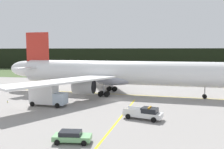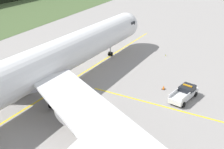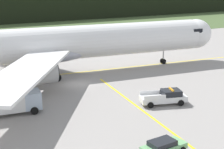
{
  "view_description": "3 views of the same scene",
  "coord_description": "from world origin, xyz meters",
  "px_view_note": "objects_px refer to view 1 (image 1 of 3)",
  "views": [
    {
      "loc": [
        7.57,
        -47.07,
        10.16
      ],
      "look_at": [
        -1.33,
        5.02,
        4.71
      ],
      "focal_mm": 37.84,
      "sensor_mm": 36.0,
      "label": 1
    },
    {
      "loc": [
        -29.17,
        -17.02,
        19.47
      ],
      "look_at": [
        4.61,
        -2.02,
        2.74
      ],
      "focal_mm": 43.01,
      "sensor_mm": 36.0,
      "label": 2
    },
    {
      "loc": [
        -18.18,
        -45.96,
        15.3
      ],
      "look_at": [
        3.59,
        -4.2,
        2.07
      ],
      "focal_mm": 56.19,
      "sensor_mm": 36.0,
      "label": 3
    }
  ],
  "objects_px": {
    "ops_pickup_truck": "(144,113)",
    "staff_car": "(72,136)",
    "apron_cone": "(156,112)",
    "airliner": "(119,73)",
    "catering_truck": "(47,95)"
  },
  "relations": [
    {
      "from": "ops_pickup_truck",
      "to": "catering_truck",
      "type": "height_order",
      "value": "catering_truck"
    },
    {
      "from": "ops_pickup_truck",
      "to": "staff_car",
      "type": "xyz_separation_m",
      "value": [
        -7.59,
        -10.3,
        -0.2
      ]
    },
    {
      "from": "airliner",
      "to": "ops_pickup_truck",
      "type": "distance_m",
      "value": 20.4
    },
    {
      "from": "airliner",
      "to": "staff_car",
      "type": "distance_m",
      "value": 29.55
    },
    {
      "from": "catering_truck",
      "to": "ops_pickup_truck",
      "type": "bearing_deg",
      "value": -17.21
    },
    {
      "from": "staff_car",
      "to": "apron_cone",
      "type": "height_order",
      "value": "staff_car"
    },
    {
      "from": "catering_truck",
      "to": "apron_cone",
      "type": "relative_size",
      "value": 10.45
    },
    {
      "from": "ops_pickup_truck",
      "to": "apron_cone",
      "type": "height_order",
      "value": "ops_pickup_truck"
    },
    {
      "from": "staff_car",
      "to": "apron_cone",
      "type": "bearing_deg",
      "value": 55.82
    },
    {
      "from": "staff_car",
      "to": "ops_pickup_truck",
      "type": "bearing_deg",
      "value": 53.61
    },
    {
      "from": "ops_pickup_truck",
      "to": "apron_cone",
      "type": "xyz_separation_m",
      "value": [
        1.75,
        3.46,
        -0.58
      ]
    },
    {
      "from": "catering_truck",
      "to": "staff_car",
      "type": "xyz_separation_m",
      "value": [
        10.28,
        -15.83,
        -1.24
      ]
    },
    {
      "from": "airliner",
      "to": "catering_truck",
      "type": "xyz_separation_m",
      "value": [
        -11.39,
        -13.4,
        -2.95
      ]
    },
    {
      "from": "catering_truck",
      "to": "airliner",
      "type": "bearing_deg",
      "value": 49.64
    },
    {
      "from": "airliner",
      "to": "apron_cone",
      "type": "distance_m",
      "value": 18.11
    }
  ]
}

